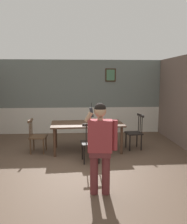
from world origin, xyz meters
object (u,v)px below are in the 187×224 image
at_px(dining_table, 87,126).
at_px(chair_by_doorway, 91,143).
at_px(chair_near_window, 37,136).
at_px(chair_at_table_head, 135,132).
at_px(person_figure, 100,143).

height_order(dining_table, chair_by_doorway, chair_by_doorway).
relative_size(chair_near_window, chair_by_doorway, 0.93).
bearing_deg(chair_near_window, chair_at_table_head, 96.80).
bearing_deg(chair_by_doorway, chair_near_window, 143.43).
height_order(chair_by_doorway, person_figure, person_figure).
relative_size(chair_by_doorway, person_figure, 0.61).
bearing_deg(chair_near_window, person_figure, 35.60).
height_order(chair_by_doorway, chair_at_table_head, chair_at_table_head).
xyz_separation_m(chair_at_table_head, person_figure, (-1.22, -2.53, 0.42)).
bearing_deg(chair_by_doorway, chair_at_table_head, 30.71).
xyz_separation_m(dining_table, chair_by_doorway, (0.05, -0.90, -0.22)).
bearing_deg(person_figure, chair_by_doorway, -80.77).
height_order(dining_table, person_figure, person_figure).
bearing_deg(chair_near_window, chair_by_doorway, 63.21).
bearing_deg(dining_table, chair_by_doorway, -86.69).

